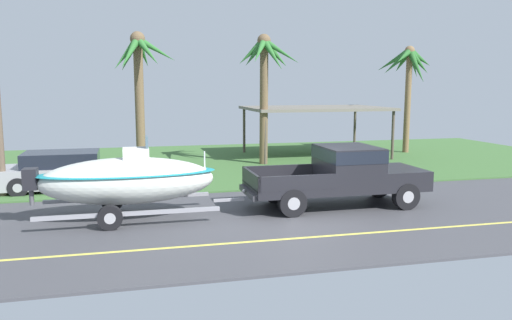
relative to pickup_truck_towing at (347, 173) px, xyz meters
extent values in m
cube|color=#424247|center=(-2.01, -1.13, -1.06)|extent=(36.00, 8.00, 0.06)
cube|color=#3D6633|center=(-2.01, 9.87, -1.03)|extent=(36.00, 14.00, 0.11)
cube|color=#DBCC4C|center=(-2.01, -2.93, -1.03)|extent=(34.20, 0.12, 0.01)
cube|color=black|center=(-0.34, 0.00, -0.40)|extent=(5.43, 2.01, 0.22)
cube|color=black|center=(1.61, 0.00, -0.10)|extent=(1.52, 2.01, 0.38)
cube|color=black|center=(0.04, 0.00, 0.26)|extent=(1.63, 2.01, 1.11)
cube|color=black|center=(0.04, 0.00, 0.59)|extent=(1.65, 2.03, 0.38)
cube|color=black|center=(-1.92, 0.00, -0.27)|extent=(2.28, 2.01, 0.04)
cube|color=black|center=(-1.92, 0.97, -0.06)|extent=(2.28, 0.08, 0.45)
cube|color=black|center=(-1.92, -0.97, -0.06)|extent=(2.28, 0.08, 0.45)
cube|color=black|center=(-3.02, 0.00, -0.06)|extent=(0.08, 2.01, 0.45)
cube|color=#333338|center=(-3.12, 0.00, -0.46)|extent=(0.12, 1.81, 0.16)
sphere|color=#B2B2B7|center=(-3.24, 0.00, -0.41)|extent=(0.10, 0.10, 0.10)
cylinder|color=black|center=(1.53, 0.89, -0.63)|extent=(0.80, 0.28, 0.80)
cylinder|color=#9E9EA3|center=(1.53, 0.89, -0.63)|extent=(0.36, 0.29, 0.36)
cylinder|color=black|center=(1.53, -0.89, -0.63)|extent=(0.80, 0.28, 0.80)
cylinder|color=#9E9EA3|center=(1.53, -0.89, -0.63)|extent=(0.36, 0.29, 0.36)
cylinder|color=black|center=(-2.03, 0.89, -0.63)|extent=(0.80, 0.28, 0.80)
cylinder|color=#9E9EA3|center=(-2.03, 0.89, -0.63)|extent=(0.36, 0.29, 0.36)
cylinder|color=black|center=(-2.03, -0.89, -0.63)|extent=(0.80, 0.28, 0.80)
cylinder|color=#9E9EA3|center=(-2.03, -0.89, -0.63)|extent=(0.36, 0.29, 0.36)
cube|color=gray|center=(-3.69, 0.00, -0.65)|extent=(0.90, 0.10, 0.08)
cube|color=gray|center=(-6.52, 0.99, -0.65)|extent=(4.76, 0.12, 0.10)
cube|color=gray|center=(-6.52, -0.99, -0.65)|extent=(4.76, 0.12, 0.10)
cylinder|color=black|center=(-7.00, 1.05, -0.71)|extent=(0.64, 0.22, 0.64)
cylinder|color=#9E9EA3|center=(-7.00, 1.05, -0.71)|extent=(0.29, 0.23, 0.29)
cylinder|color=black|center=(-7.00, -1.05, -0.71)|extent=(0.64, 0.22, 0.64)
cylinder|color=#9E9EA3|center=(-7.00, -1.05, -0.71)|extent=(0.29, 0.23, 0.29)
ellipsoid|color=silver|center=(-6.52, 0.00, 0.04)|extent=(4.76, 1.82, 1.29)
ellipsoid|color=teal|center=(-6.52, 0.00, 0.27)|extent=(4.85, 1.85, 0.12)
cube|color=silver|center=(-6.28, 0.00, 0.63)|extent=(0.70, 0.60, 0.65)
cube|color=slate|center=(-5.98, 0.00, 1.10)|extent=(0.06, 0.56, 0.36)
cube|color=black|center=(-9.02, 0.00, 0.21)|extent=(0.36, 0.44, 0.56)
cylinder|color=#4C4C51|center=(-9.02, 0.00, -0.15)|extent=(0.12, 0.12, 0.71)
cylinder|color=silver|center=(-4.38, 0.00, 0.55)|extent=(0.04, 0.04, 0.50)
cube|color=#99999E|center=(-8.55, 4.59, -0.50)|extent=(4.48, 1.89, 0.70)
cube|color=black|center=(-8.77, 4.59, 0.10)|extent=(2.51, 1.74, 0.50)
cylinder|color=black|center=(-7.02, 5.45, -0.70)|extent=(0.66, 0.22, 0.66)
cylinder|color=#9E9EA3|center=(-7.02, 5.45, -0.70)|extent=(0.30, 0.23, 0.30)
cylinder|color=black|center=(-7.02, 3.73, -0.70)|extent=(0.66, 0.22, 0.66)
cylinder|color=#9E9EA3|center=(-7.02, 3.73, -0.70)|extent=(0.30, 0.23, 0.30)
cylinder|color=black|center=(-10.07, 5.45, -0.70)|extent=(0.66, 0.22, 0.66)
cylinder|color=#9E9EA3|center=(-10.07, 5.45, -0.70)|extent=(0.30, 0.23, 0.30)
cylinder|color=black|center=(-10.07, 3.73, -0.70)|extent=(0.66, 0.22, 0.66)
cylinder|color=#9E9EA3|center=(-10.07, 3.73, -0.70)|extent=(0.30, 0.23, 0.30)
cylinder|color=#4C4238|center=(6.22, 12.87, 0.20)|extent=(0.14, 0.14, 2.45)
cylinder|color=#4C4238|center=(6.22, 8.48, 0.20)|extent=(0.14, 0.14, 2.45)
cylinder|color=#4C4238|center=(-0.31, 12.87, 0.20)|extent=(0.14, 0.14, 2.45)
cylinder|color=#4C4238|center=(-0.31, 8.48, 0.20)|extent=(0.14, 0.14, 2.45)
cube|color=#6B665B|center=(2.95, 10.67, 1.49)|extent=(7.03, 4.89, 0.14)
cylinder|color=brown|center=(-0.35, 8.58, 1.82)|extent=(0.38, 0.49, 5.70)
cone|color=#2D6B2D|center=(0.16, 8.51, 4.09)|extent=(1.40, 0.61, 1.43)
cone|color=#2D6B2D|center=(0.19, 9.19, 4.18)|extent=(1.44, 1.58, 1.25)
cone|color=#2D6B2D|center=(-0.12, 9.49, 4.20)|extent=(0.91, 2.12, 1.33)
cone|color=#2D6B2D|center=(-0.59, 9.15, 4.18)|extent=(0.87, 1.47, 1.23)
cone|color=#2D6B2D|center=(-0.89, 8.74, 4.15)|extent=(1.44, 0.77, 1.32)
cone|color=#2D6B2D|center=(-0.80, 8.47, 4.09)|extent=(1.27, 0.63, 1.39)
cone|color=#2D6B2D|center=(-0.76, 7.79, 4.14)|extent=(1.20, 1.88, 1.33)
cone|color=#2D6B2D|center=(-0.16, 7.78, 3.99)|extent=(0.78, 1.90, 1.62)
cone|color=#2D6B2D|center=(0.25, 7.87, 4.14)|extent=(1.53, 1.72, 1.31)
sphere|color=brown|center=(-0.35, 8.58, 4.67)|extent=(0.61, 0.61, 0.61)
cylinder|color=brown|center=(8.32, 10.79, 1.73)|extent=(0.33, 0.37, 5.53)
cone|color=#286028|center=(9.04, 10.93, 4.11)|extent=(1.72, 0.74, 1.15)
cone|color=#286028|center=(8.84, 11.25, 3.81)|extent=(1.42, 1.30, 1.59)
cone|color=#286028|center=(8.30, 11.47, 3.97)|extent=(0.44, 1.61, 1.38)
cone|color=#286028|center=(7.78, 11.56, 3.99)|extent=(1.48, 1.89, 1.34)
cone|color=#286028|center=(7.58, 10.77, 3.89)|extent=(1.73, 0.44, 1.51)
cone|color=#286028|center=(7.76, 10.43, 4.18)|extent=(1.44, 1.13, 0.97)
cone|color=#286028|center=(8.41, 10.20, 3.65)|extent=(0.62, 1.56, 1.92)
cone|color=#286028|center=(8.65, 10.42, 3.90)|extent=(1.18, 1.26, 1.47)
sphere|color=brown|center=(8.32, 10.79, 4.50)|extent=(0.52, 0.52, 0.52)
cylinder|color=brown|center=(-5.92, 8.92, 1.81)|extent=(0.40, 0.50, 5.69)
cone|color=#2D6B2D|center=(-5.14, 8.83, 4.19)|extent=(1.77, 0.54, 1.20)
cone|color=#2D6B2D|center=(-5.69, 9.48, 4.09)|extent=(0.89, 1.48, 1.39)
cone|color=#2D6B2D|center=(-6.28, 9.42, 3.98)|extent=(1.09, 1.35, 1.55)
cone|color=#2D6B2D|center=(-6.43, 8.82, 4.00)|extent=(1.34, 0.59, 1.53)
cone|color=#2D6B2D|center=(-6.27, 8.21, 4.01)|extent=(1.13, 1.80, 1.58)
cone|color=#2D6B2D|center=(-5.54, 8.24, 4.09)|extent=(1.16, 1.71, 1.41)
sphere|color=brown|center=(-5.92, 8.92, 4.66)|extent=(0.64, 0.64, 0.64)
camera|label=1|loc=(-6.49, -14.44, 2.65)|focal=36.18mm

